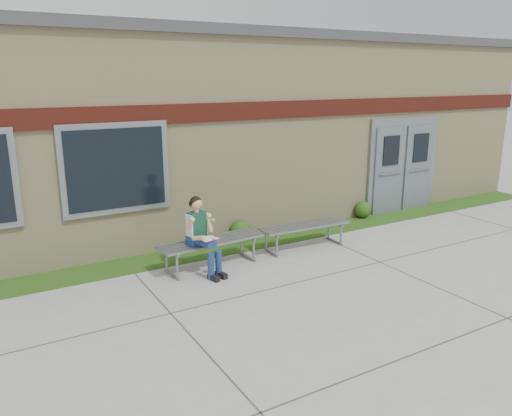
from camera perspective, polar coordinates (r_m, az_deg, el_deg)
ground at (r=8.37m, az=11.37°, el=-8.41°), size 80.00×80.00×0.00m
grass_strip at (r=10.31m, az=1.81°, el=-3.54°), size 16.00×0.80×0.02m
school_building at (r=12.83m, az=-6.27°, el=9.58°), size 16.20×6.22×4.20m
bench_left at (r=8.78m, az=-5.16°, el=-4.38°), size 1.93×0.66×0.49m
bench_right at (r=9.75m, az=5.54°, el=-2.49°), size 1.86×0.59×0.48m
girl at (r=8.41m, az=-6.21°, el=-2.89°), size 0.51×0.79×1.33m
shrub_mid at (r=10.16m, az=-1.83°, el=-2.56°), size 0.41×0.41×0.41m
shrub_east at (r=12.02m, az=12.12°, el=-0.17°), size 0.39×0.39×0.39m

